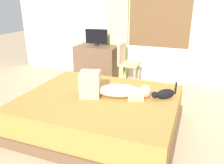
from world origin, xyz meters
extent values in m
plane|color=tan|center=(0.00, 0.00, 0.00)|extent=(16.00, 16.00, 0.00)
cube|color=beige|center=(0.00, 2.42, 1.45)|extent=(6.40, 0.12, 2.90)
cube|color=brown|center=(0.23, 2.35, 1.38)|extent=(1.24, 0.02, 1.27)
cube|color=white|center=(0.23, 2.35, 1.38)|extent=(1.16, 0.02, 1.19)
cube|color=brown|center=(-0.12, 0.13, 0.07)|extent=(2.06, 1.69, 0.14)
cube|color=olive|center=(-0.12, 0.13, 0.31)|extent=(2.00, 1.64, 0.34)
ellipsoid|color=#CCB299|center=(0.12, 0.21, 0.56)|extent=(0.61, 0.41, 0.17)
sphere|color=tan|center=(0.44, 0.31, 0.56)|extent=(0.17, 0.17, 0.17)
cube|color=tan|center=(-0.25, 0.10, 0.65)|extent=(0.32, 0.31, 0.34)
cube|color=tan|center=(0.33, 0.28, 0.52)|extent=(0.27, 0.33, 0.08)
ellipsoid|color=black|center=(0.70, 0.37, 0.54)|extent=(0.27, 0.25, 0.13)
sphere|color=black|center=(0.58, 0.27, 0.55)|extent=(0.08, 0.08, 0.08)
cylinder|color=black|center=(0.82, 0.46, 0.61)|extent=(0.03, 0.03, 0.16)
cube|color=brown|center=(-1.00, 2.02, 0.37)|extent=(0.90, 0.56, 0.74)
cylinder|color=black|center=(-1.01, 2.02, 0.77)|extent=(0.10, 0.10, 0.05)
cube|color=black|center=(-1.01, 2.02, 0.94)|extent=(0.48, 0.10, 0.30)
cylinder|color=white|center=(-0.61, 2.24, 0.79)|extent=(0.07, 0.07, 0.09)
cylinder|color=tan|center=(-0.06, 1.99, 0.22)|extent=(0.04, 0.04, 0.44)
cylinder|color=tan|center=(-0.07, 1.68, 0.22)|extent=(0.04, 0.04, 0.44)
cylinder|color=tan|center=(-0.37, 1.99, 0.22)|extent=(0.04, 0.04, 0.44)
cylinder|color=tan|center=(-0.38, 1.69, 0.22)|extent=(0.04, 0.04, 0.44)
cube|color=tan|center=(-0.22, 1.84, 0.46)|extent=(0.39, 0.39, 0.04)
cube|color=tan|center=(-0.39, 1.84, 0.67)|extent=(0.05, 0.38, 0.38)
cube|color=#ADCC75|center=(-0.63, 2.30, 1.18)|extent=(0.44, 0.06, 2.35)
camera|label=1|loc=(1.02, -2.42, 1.72)|focal=36.78mm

